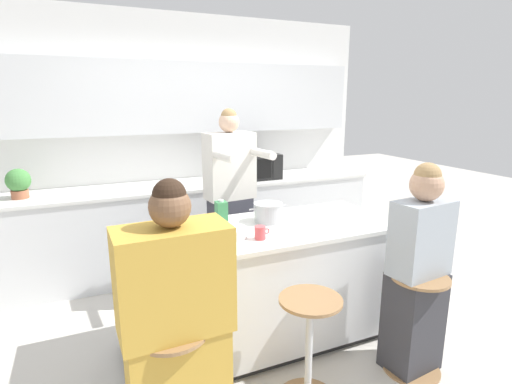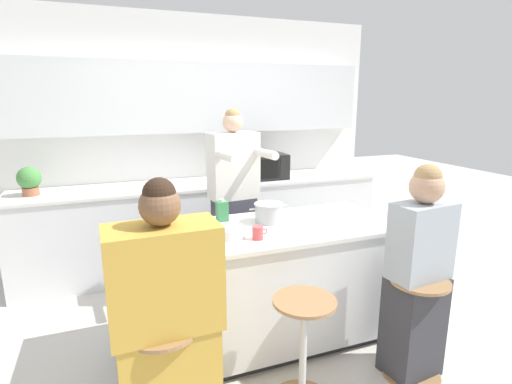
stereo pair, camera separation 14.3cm
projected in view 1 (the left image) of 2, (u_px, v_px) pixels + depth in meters
ground_plane at (260, 340)px, 3.08m from camera, size 16.00×16.00×0.00m
wall_back at (190, 124)px, 4.42m from camera, size 4.21×0.22×2.70m
back_counter at (201, 224)px, 4.39m from camera, size 3.90×0.66×0.93m
kitchen_island at (260, 285)px, 2.98m from camera, size 2.02×0.82×0.91m
bar_stool_center at (309, 347)px, 2.38m from camera, size 0.38×0.38×0.69m
bar_stool_rightmost at (416, 320)px, 2.66m from camera, size 0.38×0.38×0.69m
person_cooking at (230, 208)px, 3.57m from camera, size 0.48×0.58×1.74m
person_wrapped_blanket at (176, 331)px, 2.00m from camera, size 0.55×0.30×1.47m
person_seated_near at (417, 278)px, 2.63m from camera, size 0.41×0.30×1.43m
cooking_pot at (268, 212)px, 3.01m from camera, size 0.31×0.22×0.14m
fruit_bowl at (232, 233)px, 2.68m from camera, size 0.21×0.21×0.07m
coffee_cup_near at (260, 233)px, 2.64m from camera, size 0.11×0.07×0.09m
coffee_cup_far at (204, 247)px, 2.41m from camera, size 0.12×0.09×0.08m
banana_bunch at (199, 234)px, 2.69m from camera, size 0.14×0.10×0.04m
juice_carton at (221, 211)px, 3.02m from camera, size 0.08×0.08×0.17m
microwave at (256, 167)px, 4.46m from camera, size 0.53×0.33×0.28m
potted_plant at (18, 182)px, 3.59m from camera, size 0.21×0.21×0.27m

